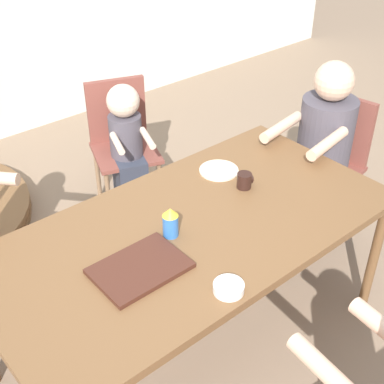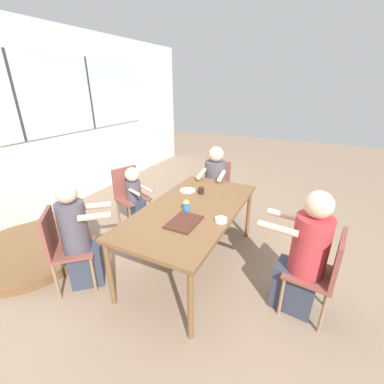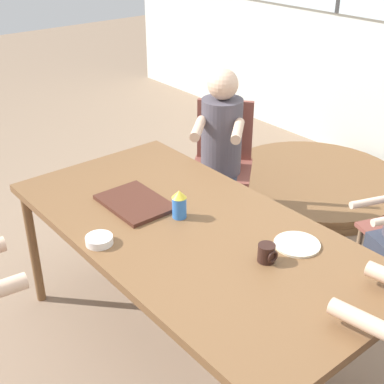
{
  "view_description": "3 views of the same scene",
  "coord_description": "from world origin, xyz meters",
  "px_view_note": "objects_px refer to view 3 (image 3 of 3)",
  "views": [
    {
      "loc": [
        -1.18,
        -1.39,
        2.17
      ],
      "look_at": [
        0.0,
        0.0,
        0.92
      ],
      "focal_mm": 50.0,
      "sensor_mm": 36.0,
      "label": 1
    },
    {
      "loc": [
        -2.22,
        -1.1,
        1.97
      ],
      "look_at": [
        0.0,
        0.0,
        0.92
      ],
      "focal_mm": 24.0,
      "sensor_mm": 36.0,
      "label": 2
    },
    {
      "loc": [
        1.57,
        -1.28,
        2.01
      ],
      "look_at": [
        0.0,
        0.0,
        0.92
      ],
      "focal_mm": 50.0,
      "sensor_mm": 36.0,
      "label": 3
    }
  ],
  "objects_px": {
    "bowl_white_shallow": "(99,240)",
    "folded_table_stack": "(313,183)",
    "chair_for_woman_green_shirt": "(223,153)",
    "sippy_cup": "(179,204)",
    "coffee_mug": "(267,253)",
    "person_woman_green_shirt": "(220,162)"
  },
  "relations": [
    {
      "from": "bowl_white_shallow",
      "to": "folded_table_stack",
      "type": "height_order",
      "value": "bowl_white_shallow"
    },
    {
      "from": "chair_for_woman_green_shirt",
      "to": "sippy_cup",
      "type": "height_order",
      "value": "sippy_cup"
    },
    {
      "from": "chair_for_woman_green_shirt",
      "to": "coffee_mug",
      "type": "xyz_separation_m",
      "value": [
        1.27,
        -0.92,
        0.26
      ]
    },
    {
      "from": "chair_for_woman_green_shirt",
      "to": "sippy_cup",
      "type": "relative_size",
      "value": 6.23
    },
    {
      "from": "chair_for_woman_green_shirt",
      "to": "bowl_white_shallow",
      "type": "distance_m",
      "value": 1.58
    },
    {
      "from": "person_woman_green_shirt",
      "to": "sippy_cup",
      "type": "xyz_separation_m",
      "value": [
        0.67,
        -0.86,
        0.29
      ]
    },
    {
      "from": "person_woman_green_shirt",
      "to": "sippy_cup",
      "type": "distance_m",
      "value": 1.13
    },
    {
      "from": "sippy_cup",
      "to": "bowl_white_shallow",
      "type": "height_order",
      "value": "sippy_cup"
    },
    {
      "from": "chair_for_woman_green_shirt",
      "to": "person_woman_green_shirt",
      "type": "xyz_separation_m",
      "value": [
        0.11,
        -0.12,
        0.01
      ]
    },
    {
      "from": "chair_for_woman_green_shirt",
      "to": "sippy_cup",
      "type": "bearing_deg",
      "value": 86.7
    },
    {
      "from": "bowl_white_shallow",
      "to": "chair_for_woman_green_shirt",
      "type": "bearing_deg",
      "value": 117.99
    },
    {
      "from": "coffee_mug",
      "to": "bowl_white_shallow",
      "type": "xyz_separation_m",
      "value": [
        -0.54,
        -0.46,
        -0.02
      ]
    },
    {
      "from": "folded_table_stack",
      "to": "person_woman_green_shirt",
      "type": "bearing_deg",
      "value": -91.23
    },
    {
      "from": "sippy_cup",
      "to": "folded_table_stack",
      "type": "relative_size",
      "value": 0.1
    },
    {
      "from": "sippy_cup",
      "to": "bowl_white_shallow",
      "type": "bearing_deg",
      "value": -95.95
    },
    {
      "from": "person_woman_green_shirt",
      "to": "folded_table_stack",
      "type": "bearing_deg",
      "value": -132.84
    },
    {
      "from": "person_woman_green_shirt",
      "to": "coffee_mug",
      "type": "distance_m",
      "value": 1.44
    },
    {
      "from": "chair_for_woman_green_shirt",
      "to": "bowl_white_shallow",
      "type": "height_order",
      "value": "chair_for_woman_green_shirt"
    },
    {
      "from": "person_woman_green_shirt",
      "to": "bowl_white_shallow",
      "type": "height_order",
      "value": "person_woman_green_shirt"
    },
    {
      "from": "person_woman_green_shirt",
      "to": "chair_for_woman_green_shirt",
      "type": "bearing_deg",
      "value": -90.0
    },
    {
      "from": "coffee_mug",
      "to": "sippy_cup",
      "type": "height_order",
      "value": "sippy_cup"
    },
    {
      "from": "sippy_cup",
      "to": "folded_table_stack",
      "type": "height_order",
      "value": "sippy_cup"
    }
  ]
}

